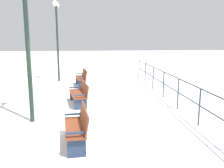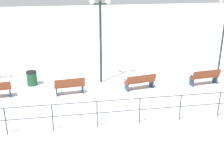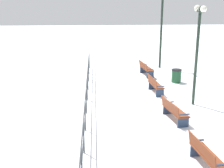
{
  "view_description": "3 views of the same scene",
  "coord_description": "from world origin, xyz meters",
  "views": [
    {
      "loc": [
        -0.47,
        7.52,
        2.61
      ],
      "look_at": [
        -1.36,
        -1.72,
        0.82
      ],
      "focal_mm": 39.0,
      "sensor_mm": 36.0,
      "label": 1
    },
    {
      "loc": [
        -14.1,
        2.08,
        5.94
      ],
      "look_at": [
        -1.82,
        -0.06,
        1.08
      ],
      "focal_mm": 46.97,
      "sensor_mm": 36.0,
      "label": 2
    },
    {
      "loc": [
        -3.31,
        -13.4,
        5.0
      ],
      "look_at": [
        -2.54,
        0.07,
        1.06
      ],
      "focal_mm": 48.84,
      "sensor_mm": 36.0,
      "label": 3
    }
  ],
  "objects": [
    {
      "name": "bench_second",
      "position": [
        -0.1,
        -1.86,
        0.44
      ],
      "size": [
        0.86,
        1.74,
        0.86
      ],
      "rotation": [
        0.0,
        0.0,
        0.17
      ],
      "color": "brown",
      "rests_on": "ground"
    },
    {
      "name": "bench_nearest",
      "position": [
        -0.09,
        -5.54,
        0.48
      ],
      "size": [
        0.71,
        1.74,
        0.9
      ],
      "rotation": [
        0.0,
        0.0,
        0.12
      ],
      "color": "brown",
      "rests_on": "ground"
    },
    {
      "name": "trash_bin",
      "position": [
        1.52,
        3.83,
        0.4
      ],
      "size": [
        0.58,
        0.58,
        0.79
      ],
      "color": "#1E4C2D",
      "rests_on": "ground"
    },
    {
      "name": "lamppost_middle",
      "position": [
        1.32,
        0.02,
        3.14
      ],
      "size": [
        0.29,
        1.1,
        4.58
      ],
      "color": "#1E2D23",
      "rests_on": "ground"
    },
    {
      "name": "bench_third",
      "position": [
        -0.18,
        1.83,
        0.48
      ],
      "size": [
        0.68,
        1.58,
        0.92
      ],
      "rotation": [
        0.0,
        0.0,
        0.11
      ],
      "color": "brown",
      "rests_on": "ground"
    },
    {
      "name": "ground_plane",
      "position": [
        0.0,
        0.0,
        0.0
      ],
      "size": [
        80.0,
        80.0,
        0.0
      ],
      "primitive_type": "plane",
      "color": "white",
      "rests_on": "ground"
    },
    {
      "name": "waterfront_railing",
      "position": [
        -3.71,
        0.0,
        0.76
      ],
      "size": [
        0.05,
        15.82,
        1.15
      ],
      "color": "#383D42",
      "rests_on": "ground"
    }
  ]
}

